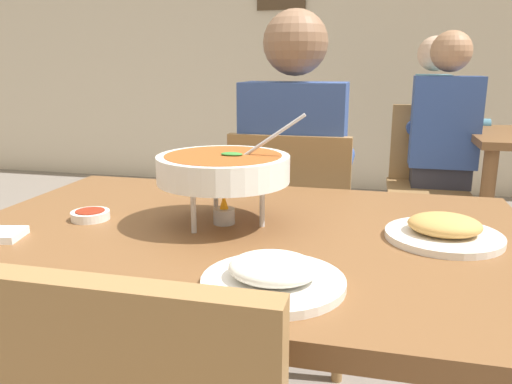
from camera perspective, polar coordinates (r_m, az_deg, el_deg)
name	(u,v)px	position (r m, az deg, el deg)	size (l,w,h in m)	color
cafe_rear_partition	(351,22)	(4.79, 10.68, 18.34)	(10.00, 0.10, 3.00)	beige
dining_table_main	(241,277)	(1.17, -1.75, -9.57)	(1.27, 0.87, 0.77)	brown
chair_diner_main	(292,236)	(1.88, 4.12, -5.03)	(0.44, 0.44, 0.90)	olive
diner_main	(295,172)	(1.85, 4.41, 2.22)	(0.40, 0.45, 1.31)	#2D2D38
curry_bowl	(223,169)	(1.14, -3.69, 2.62)	(0.33, 0.30, 0.26)	silver
rice_plate	(273,275)	(0.84, 1.96, -9.37)	(0.24, 0.24, 0.06)	white
appetizer_plate	(444,231)	(1.13, 20.46, -4.10)	(0.24, 0.24, 0.06)	white
sauce_dish	(90,215)	(1.26, -18.19, -2.46)	(0.09, 0.09, 0.02)	white
chair_bg_left	(426,173)	(3.13, 18.66, 2.00)	(0.45, 0.45, 0.90)	olive
chair_bg_middle	(442,161)	(3.58, 20.22, 3.32)	(0.48, 0.48, 0.90)	olive
patron_bg_left	(443,134)	(3.07, 20.35, 6.12)	(0.40, 0.45, 1.31)	#2D2D38
patron_bg_middle	(435,125)	(3.55, 19.59, 7.14)	(0.45, 0.40, 1.31)	#2D2D38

